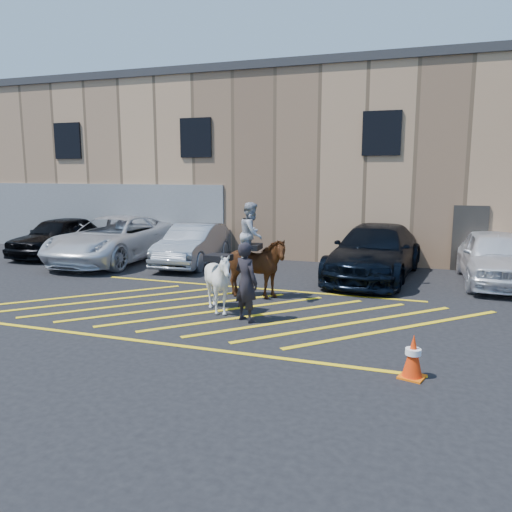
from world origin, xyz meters
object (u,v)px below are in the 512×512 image
(car_silver_sedan, at_px, (194,245))
(mounted_bay, at_px, (252,260))
(car_black_suv, at_px, (59,236))
(car_blue_suv, at_px, (375,252))
(handler, at_px, (246,282))
(car_white_suv, at_px, (495,257))
(car_white_pickup, at_px, (114,239))
(traffic_cone, at_px, (413,356))
(saddled_white, at_px, (219,282))

(car_silver_sedan, bearing_deg, mounted_bay, -51.76)
(car_black_suv, distance_m, mounted_bay, 10.36)
(car_blue_suv, relative_size, handler, 3.18)
(car_blue_suv, relative_size, mounted_bay, 2.24)
(car_white_suv, distance_m, handler, 8.25)
(car_white_pickup, xyz_separation_m, handler, (7.20, -5.51, 0.05))
(traffic_cone, bearing_deg, car_white_suv, 75.41)
(car_blue_suv, bearing_deg, car_silver_sedan, -175.60)
(car_white_suv, bearing_deg, car_silver_sedan, 178.60)
(car_blue_suv, distance_m, handler, 6.12)
(car_black_suv, relative_size, car_blue_suv, 0.80)
(car_white_pickup, xyz_separation_m, traffic_cone, (10.80, -7.57, -0.47))
(car_white_suv, relative_size, mounted_bay, 1.86)
(car_silver_sedan, height_order, car_white_suv, car_white_suv)
(car_white_pickup, bearing_deg, car_blue_suv, 0.31)
(car_silver_sedan, bearing_deg, car_white_suv, -3.67)
(car_white_suv, bearing_deg, car_blue_suv, -177.47)
(car_white_pickup, bearing_deg, car_black_suv, 169.40)
(handler, bearing_deg, car_black_suv, -2.74)
(handler, bearing_deg, car_white_suv, -105.71)
(car_white_pickup, bearing_deg, mounted_bay, -28.84)
(car_white_pickup, relative_size, mounted_bay, 2.39)
(car_black_suv, xyz_separation_m, mounted_bay, (9.55, -4.02, 0.25))
(mounted_bay, height_order, traffic_cone, mounted_bay)
(car_black_suv, relative_size, traffic_cone, 6.22)
(saddled_white, bearing_deg, handler, -25.73)
(car_silver_sedan, xyz_separation_m, mounted_bay, (3.56, -3.90, 0.29))
(car_black_suv, distance_m, handler, 11.76)
(handler, xyz_separation_m, saddled_white, (-0.83, 0.40, -0.14))
(car_blue_suv, bearing_deg, car_white_pickup, -172.78)
(mounted_bay, relative_size, saddled_white, 1.70)
(car_black_suv, height_order, car_white_pickup, car_white_pickup)
(car_white_pickup, bearing_deg, saddled_white, -39.59)
(saddled_white, bearing_deg, mounted_bay, 80.65)
(car_white_pickup, height_order, handler, handler)
(car_black_suv, bearing_deg, car_white_suv, -0.86)
(car_white_suv, bearing_deg, handler, -135.58)
(car_silver_sedan, bearing_deg, saddled_white, -63.14)
(car_blue_suv, distance_m, traffic_cone, 7.90)
(car_white_pickup, relative_size, saddled_white, 4.04)
(car_white_pickup, distance_m, car_blue_suv, 9.42)
(car_blue_suv, bearing_deg, car_black_suv, -175.38)
(car_black_suv, bearing_deg, car_blue_suv, -2.15)
(car_white_pickup, height_order, car_silver_sedan, car_white_pickup)
(car_silver_sedan, distance_m, mounted_bay, 5.29)
(car_blue_suv, height_order, mounted_bay, mounted_bay)
(car_blue_suv, distance_m, mounted_bay, 4.65)
(car_black_suv, xyz_separation_m, car_silver_sedan, (5.99, -0.12, -0.04))
(handler, bearing_deg, saddled_white, 2.23)
(saddled_white, bearing_deg, car_white_pickup, 141.28)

